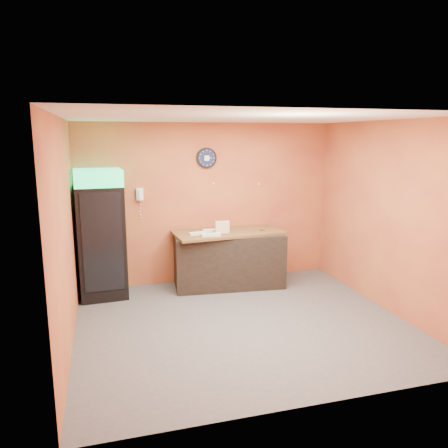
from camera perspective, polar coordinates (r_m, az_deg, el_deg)
name	(u,v)px	position (r m, az deg, el deg)	size (l,w,h in m)	color
floor	(242,323)	(6.27, 2.41, -12.79)	(4.50, 4.50, 0.00)	#47474C
back_wall	(208,203)	(7.73, -2.10, 2.71)	(4.50, 0.02, 2.80)	#BD7035
left_wall	(65,235)	(5.57, -20.04, -1.39)	(0.02, 4.00, 2.80)	#BD7035
right_wall	(388,217)	(6.87, 20.66, 0.88)	(0.02, 4.00, 2.80)	#BD7035
ceiling	(244,118)	(5.72, 2.65, 13.72)	(4.50, 4.00, 0.02)	white
beverage_cooler	(101,236)	(7.21, -15.79, -1.54)	(0.76, 0.77, 2.06)	black
prep_counter	(228,259)	(7.61, 0.59, -4.65)	(1.85, 0.82, 0.93)	black
wall_clock	(207,158)	(7.62, -2.30, 8.61)	(0.35, 0.06, 0.35)	black
wall_phone	(140,194)	(7.46, -10.94, 3.83)	(0.11, 0.10, 0.20)	white
butcher_paper	(229,232)	(7.49, 0.59, -1.10)	(1.86, 0.85, 0.04)	brown
sub_roll_stack	(222,227)	(7.35, -0.23, -0.39)	(0.24, 0.11, 0.20)	beige
wrapped_sandwich_left	(198,233)	(7.25, -3.47, -1.23)	(0.28, 0.11, 0.04)	silver
wrapped_sandwich_mid	(211,235)	(7.12, -1.72, -1.41)	(0.31, 0.12, 0.04)	silver
wrapped_sandwich_right	(210,230)	(7.47, -1.79, -0.83)	(0.27, 0.11, 0.04)	silver
kitchen_tool	(227,228)	(7.60, 0.44, -0.53)	(0.06, 0.06, 0.06)	silver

